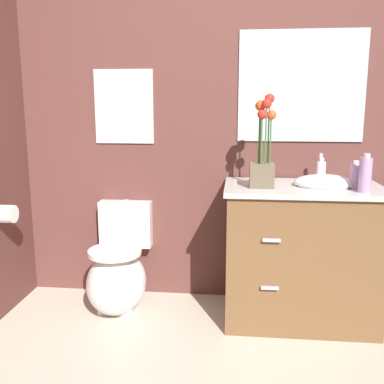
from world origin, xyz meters
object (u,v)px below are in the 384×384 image
(wall_poster, at_px, (124,107))
(wall_mirror, at_px, (301,86))
(vanity_cabinet, at_px, (301,252))
(toilet_paper_roll, at_px, (6,214))
(flower_vase, at_px, (263,154))
(hand_wash_bottle, at_px, (355,176))
(soap_bottle, at_px, (365,175))
(toilet, at_px, (118,273))
(lotion_bottle, at_px, (321,173))

(wall_poster, xyz_separation_m, wall_mirror, (1.16, 0.00, 0.13))
(vanity_cabinet, relative_size, toilet_paper_roll, 9.44)
(flower_vase, distance_m, hand_wash_bottle, 0.54)
(soap_bottle, height_order, wall_mirror, wall_mirror)
(toilet_paper_roll, bearing_deg, hand_wash_bottle, 2.98)
(toilet, relative_size, wall_mirror, 0.86)
(soap_bottle, distance_m, hand_wash_bottle, 0.12)
(flower_vase, bearing_deg, toilet_paper_roll, -176.16)
(lotion_bottle, bearing_deg, toilet, -179.38)
(soap_bottle, bearing_deg, flower_vase, 168.99)
(soap_bottle, height_order, hand_wash_bottle, soap_bottle)
(lotion_bottle, relative_size, wall_mirror, 0.21)
(flower_vase, bearing_deg, wall_poster, 158.42)
(toilet, xyz_separation_m, wall_mirror, (1.16, 0.27, 1.21))
(vanity_cabinet, bearing_deg, toilet, 178.70)
(toilet, relative_size, flower_vase, 1.28)
(flower_vase, relative_size, lotion_bottle, 3.26)
(vanity_cabinet, bearing_deg, wall_poster, 165.85)
(flower_vase, bearing_deg, lotion_bottle, 16.58)
(toilet, bearing_deg, wall_mirror, 12.96)
(flower_vase, distance_m, toilet_paper_roll, 1.59)
(wall_mirror, bearing_deg, flower_vase, -125.00)
(vanity_cabinet, xyz_separation_m, flower_vase, (-0.26, -0.07, 0.61))
(hand_wash_bottle, distance_m, wall_poster, 1.54)
(soap_bottle, distance_m, wall_mirror, 0.74)
(toilet, bearing_deg, hand_wash_bottle, -3.51)
(wall_mirror, bearing_deg, wall_poster, 180.00)
(toilet_paper_roll, bearing_deg, wall_poster, 36.15)
(lotion_bottle, bearing_deg, wall_poster, 168.67)
(wall_mirror, height_order, toilet_paper_roll, wall_mirror)
(hand_wash_bottle, bearing_deg, flower_vase, -179.55)
(vanity_cabinet, bearing_deg, toilet_paper_roll, -174.61)
(wall_poster, relative_size, toilet_paper_roll, 4.44)
(soap_bottle, relative_size, hand_wash_bottle, 1.34)
(vanity_cabinet, relative_size, soap_bottle, 4.79)
(toilet, distance_m, flower_vase, 1.22)
(toilet, bearing_deg, toilet_paper_roll, -162.81)
(toilet, relative_size, hand_wash_bottle, 4.25)
(toilet, xyz_separation_m, flower_vase, (0.91, -0.09, 0.81))
(toilet, xyz_separation_m, hand_wash_bottle, (1.44, -0.09, 0.69))
(lotion_bottle, height_order, toilet_paper_roll, lotion_bottle)
(soap_bottle, bearing_deg, lotion_bottle, 132.80)
(hand_wash_bottle, distance_m, wall_mirror, 0.69)
(wall_mirror, relative_size, toilet_paper_roll, 7.27)
(lotion_bottle, bearing_deg, soap_bottle, -47.20)
(hand_wash_bottle, xyz_separation_m, wall_mirror, (-0.28, 0.36, 0.52))
(toilet_paper_roll, bearing_deg, soap_bottle, -0.12)
(toilet, relative_size, lotion_bottle, 4.17)
(soap_bottle, bearing_deg, wall_mirror, 122.94)
(vanity_cabinet, relative_size, wall_poster, 2.13)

